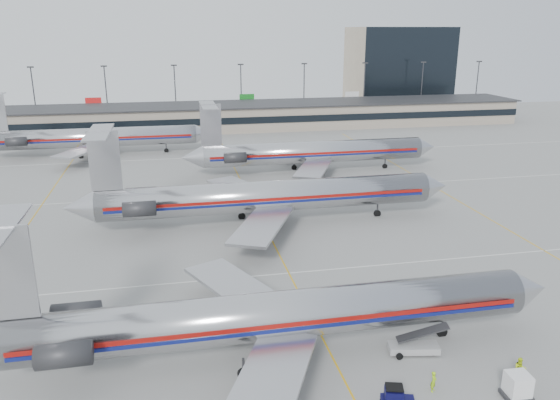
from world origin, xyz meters
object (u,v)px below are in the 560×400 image
object	(u,v)px
jet_foreground	(264,316)
tug_center	(396,399)
uld_container	(517,386)
jet_second_row	(261,196)
belt_loader	(415,346)

from	to	relation	value
jet_foreground	tug_center	xyz separation A→B (m)	(7.45, -7.82, -2.71)
tug_center	uld_container	bearing A→B (deg)	11.92
jet_foreground	jet_second_row	distance (m)	30.15
jet_foreground	tug_center	size ratio (longest dim) A/B	19.13
belt_loader	uld_container	bearing A→B (deg)	-44.84
jet_foreground	tug_center	bearing A→B (deg)	-46.39
jet_second_row	tug_center	bearing A→B (deg)	-85.95
tug_center	belt_loader	xyz separation A→B (m)	(4.10, 5.92, -0.17)
jet_second_row	belt_loader	xyz separation A→B (m)	(6.76, -31.66, -3.15)
belt_loader	jet_second_row	bearing A→B (deg)	112.76
jet_second_row	uld_container	distance (m)	39.91
uld_container	jet_foreground	bearing A→B (deg)	155.01
jet_foreground	belt_loader	bearing A→B (deg)	-9.34
jet_second_row	uld_container	world-z (taller)	jet_second_row
tug_center	uld_container	world-z (taller)	uld_container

